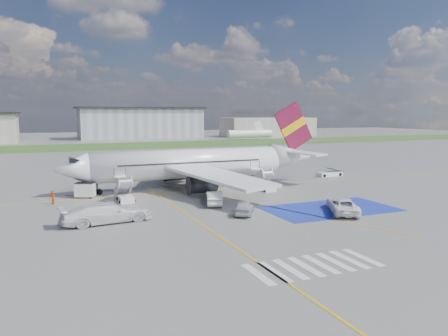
{
  "coord_description": "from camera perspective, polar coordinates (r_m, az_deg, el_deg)",
  "views": [
    {
      "loc": [
        -18.47,
        -41.75,
        10.26
      ],
      "look_at": [
        2.35,
        7.14,
        3.5
      ],
      "focal_mm": 35.0,
      "sensor_mm": 36.0,
      "label": 1
    }
  ],
  "objects": [
    {
      "name": "crew_fwd",
      "position": [
        54.4,
        -12.18,
        -2.73
      ],
      "size": [
        0.82,
        0.86,
        1.98
      ],
      "primitive_type": "imported",
      "rotation": [
        0.0,
        0.0,
        0.89
      ],
      "color": "#FE630D",
      "rests_on": "ground"
    },
    {
      "name": "van_white_a",
      "position": [
        46.84,
        15.24,
        -4.36
      ],
      "size": [
        4.93,
        6.08,
        2.08
      ],
      "primitive_type": "imported",
      "rotation": [
        0.0,
        0.0,
        2.63
      ],
      "color": "white",
      "rests_on": "ground"
    },
    {
      "name": "airstairs_aft",
      "position": [
        58.25,
        5.42,
        -2.31
      ],
      "size": [
        1.9,
        5.2,
        3.6
      ],
      "color": "silver",
      "rests_on": "ground"
    },
    {
      "name": "ground",
      "position": [
        46.79,
        0.78,
        -5.42
      ],
      "size": [
        400.0,
        400.0,
        0.0
      ],
      "primitive_type": "plane",
      "color": "#60605E",
      "rests_on": "ground"
    },
    {
      "name": "car_silver_b",
      "position": [
        48.89,
        -1.32,
        -3.92
      ],
      "size": [
        3.11,
        5.07,
        1.58
      ],
      "primitive_type": "imported",
      "rotation": [
        0.0,
        0.0,
        2.82
      ],
      "color": "#A6A9AD",
      "rests_on": "ground"
    },
    {
      "name": "gpu_cart",
      "position": [
        55.57,
        -17.69,
        -2.86
      ],
      "size": [
        2.59,
        2.15,
        1.86
      ],
      "rotation": [
        0.0,
        0.0,
        -0.4
      ],
      "color": "silver",
      "rests_on": "ground"
    },
    {
      "name": "crosswalk",
      "position": [
        30.78,
        11.58,
        -12.36
      ],
      "size": [
        9.0,
        4.0,
        0.01
      ],
      "color": "silver",
      "rests_on": "ground"
    },
    {
      "name": "crew_aft",
      "position": [
        60.45,
        5.73,
        -1.76
      ],
      "size": [
        0.93,
        1.01,
        1.66
      ],
      "primitive_type": "imported",
      "rotation": [
        0.0,
        0.0,
        2.25
      ],
      "color": "orange",
      "rests_on": "ground"
    },
    {
      "name": "airstairs_fwd",
      "position": [
        52.14,
        -12.79,
        -3.58
      ],
      "size": [
        1.9,
        5.2,
        3.6
      ],
      "color": "silver",
      "rests_on": "ground"
    },
    {
      "name": "van_white_b",
      "position": [
        42.33,
        -15.1,
        -5.31
      ],
      "size": [
        6.57,
        3.29,
        2.47
      ],
      "primitive_type": "imported",
      "rotation": [
        0.0,
        0.0,
        1.69
      ],
      "color": "silver",
      "rests_on": "ground"
    },
    {
      "name": "car_silver_a",
      "position": [
        44.38,
        2.65,
        -5.16
      ],
      "size": [
        3.72,
        4.55,
        1.46
      ],
      "primitive_type": "imported",
      "rotation": [
        0.0,
        0.0,
        2.59
      ],
      "color": "#AEB1B6",
      "rests_on": "ground"
    },
    {
      "name": "airliner",
      "position": [
        59.62,
        -3.34,
        0.62
      ],
      "size": [
        36.81,
        32.95,
        11.92
      ],
      "color": "silver",
      "rests_on": "ground"
    },
    {
      "name": "terminal_centre",
      "position": [
        180.94,
        -10.85,
        5.77
      ],
      "size": [
        48.0,
        18.0,
        12.0
      ],
      "primitive_type": "cube",
      "color": "gray",
      "rests_on": "ground"
    },
    {
      "name": "grass_strip",
      "position": [
        138.37,
        -15.36,
        2.74
      ],
      "size": [
        400.0,
        30.0,
        0.01
      ],
      "primitive_type": "cube",
      "color": "#2D4C1E",
      "rests_on": "ground"
    },
    {
      "name": "staging_box",
      "position": [
        48.38,
        13.69,
        -5.2
      ],
      "size": [
        14.0,
        8.0,
        0.01
      ],
      "primitive_type": "cube",
      "color": "#192C99",
      "rests_on": "ground"
    },
    {
      "name": "taxiway_line_diag",
      "position": [
        57.75,
        -4.05,
        -3.0
      ],
      "size": [
        20.71,
        56.45,
        0.01
      ],
      "primitive_type": "cube",
      "rotation": [
        0.0,
        0.0,
        0.35
      ],
      "color": "gold",
      "rests_on": "ground"
    },
    {
      "name": "taxiway_line_cross",
      "position": [
        35.98,
        -0.08,
        -9.31
      ],
      "size": [
        0.2,
        60.0,
        0.01
      ],
      "primitive_type": "cube",
      "color": "gold",
      "rests_on": "ground"
    },
    {
      "name": "taxiway_line_main",
      "position": [
        57.75,
        -4.05,
        -3.0
      ],
      "size": [
        120.0,
        0.2,
        0.01
      ],
      "primitive_type": "cube",
      "color": "gold",
      "rests_on": "ground"
    },
    {
      "name": "belt_loader",
      "position": [
        72.93,
        13.65,
        -0.77
      ],
      "size": [
        4.69,
        1.94,
        1.38
      ],
      "rotation": [
        0.0,
        0.0,
        0.05
      ],
      "color": "silver",
      "rests_on": "ground"
    },
    {
      "name": "terminal_east",
      "position": [
        193.88,
        5.79,
        5.36
      ],
      "size": [
        40.0,
        16.0,
        8.0
      ],
      "primitive_type": "cube",
      "color": "#9E9688",
      "rests_on": "ground"
    },
    {
      "name": "crew_nose",
      "position": [
        52.69,
        -21.56,
        -3.64
      ],
      "size": [
        0.69,
        0.83,
        1.54
      ],
      "primitive_type": "imported",
      "rotation": [
        0.0,
        0.0,
        -1.41
      ],
      "color": "#EF570C",
      "rests_on": "ground"
    }
  ]
}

